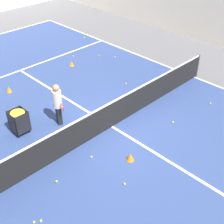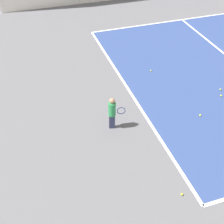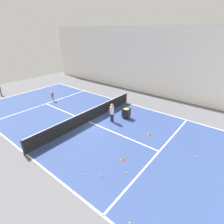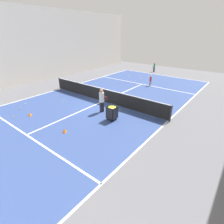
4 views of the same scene
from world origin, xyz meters
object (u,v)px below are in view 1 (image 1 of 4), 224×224
at_px(tennis_net, 112,114).
at_px(ball_cart, 18,118).
at_px(training_cone_1, 130,157).
at_px(coach_at_net, 58,102).

distance_m(tennis_net, ball_cart, 3.29).
bearing_deg(tennis_net, training_cone_1, -116.49).
distance_m(tennis_net, coach_at_net, 2.00).
distance_m(tennis_net, training_cone_1, 1.92).
height_order(ball_cart, training_cone_1, ball_cart).
distance_m(coach_at_net, ball_cart, 1.46).
height_order(coach_at_net, ball_cart, coach_at_net).
distance_m(coach_at_net, training_cone_1, 3.33).
relative_size(tennis_net, ball_cart, 12.12).
relative_size(tennis_net, coach_at_net, 6.80).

